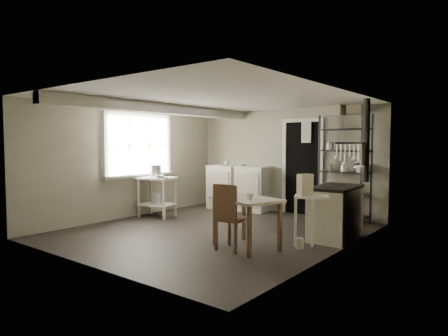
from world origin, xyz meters
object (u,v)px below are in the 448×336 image
Objects in this scene: flour_sack at (333,212)px; base_cabinets at (240,190)px; prep_table at (157,198)px; stockpot at (155,172)px; work_table at (246,223)px; stove at (335,212)px; shelf_rack at (344,173)px; chair at (233,217)px.

base_cabinets is at bearing 171.35° from flour_sack.
base_cabinets is (0.80, 1.85, 0.06)m from prep_table.
stockpot is 0.68× the size of flour_sack.
base_cabinets reaches higher than work_table.
flour_sack is at bearing 24.39° from prep_table.
stove is at bearing -65.71° from flour_sack.
shelf_rack is 4.96× the size of flour_sack.
stove is (3.71, 0.46, 0.04)m from prep_table.
shelf_rack is 2.15× the size of work_table.
work_table is 2.31× the size of flour_sack.
base_cabinets is at bearing 127.45° from work_table.
work_table reaches higher than flour_sack.
stockpot is (-0.16, 0.10, 0.54)m from prep_table.
base_cabinets is at bearing 61.18° from stockpot.
prep_table is 0.87× the size of chair.
flour_sack is (-0.46, 1.01, -0.20)m from stove.
prep_table is 0.40× the size of shelf_rack.
prep_table is 3.58m from flour_sack.
prep_table is 1.98× the size of flour_sack.
base_cabinets is at bearing 151.37° from stove.
base_cabinets is at bearing -165.22° from shelf_rack.
work_table is 0.24m from chair.
chair reaches higher than prep_table.
stockpot is 0.19× the size of base_cabinets.
stockpot is 3.93m from stove.
shelf_rack reaches higher than prep_table.
base_cabinets reaches higher than flour_sack.
flour_sack is at bearing 21.99° from stockpot.
chair is at bearing -86.78° from shelf_rack.
prep_table reaches higher than flour_sack.
shelf_rack reaches higher than stove.
chair is at bearing -21.28° from prep_table.
stockpot is 0.27× the size of stove.
base_cabinets reaches higher than prep_table.
stockpot is 0.14× the size of shelf_rack.
work_table is at bearing -17.21° from prep_table.
flour_sack is at bearing -78.67° from shelf_rack.
stockpot is 2.06m from base_cabinets.
prep_table is 3.85m from shelf_rack.
prep_table is 3.74m from stove.
shelf_rack is at bearing 89.46° from flour_sack.
flour_sack is (0.35, 2.38, -0.14)m from work_table.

